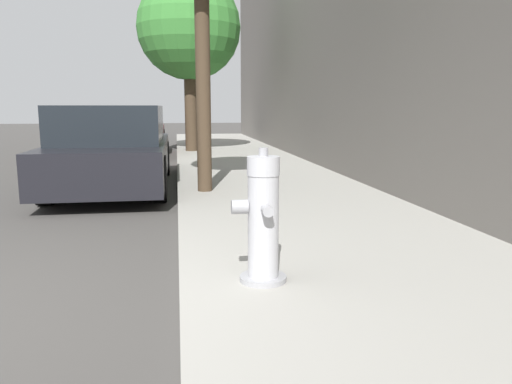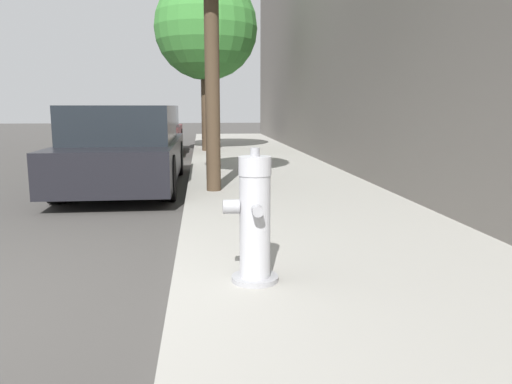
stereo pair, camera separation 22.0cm
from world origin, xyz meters
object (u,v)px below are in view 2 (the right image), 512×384
object	(u,v)px
fire_hydrant	(254,221)
parked_car_mid	(148,131)
parked_car_near	(126,148)
street_tree_far	(206,29)

from	to	relation	value
fire_hydrant	parked_car_mid	size ratio (longest dim) A/B	0.23
fire_hydrant	parked_car_mid	world-z (taller)	parked_car_mid
parked_car_near	parked_car_mid	bearing A→B (deg)	92.62
street_tree_far	parked_car_near	bearing A→B (deg)	-104.19
parked_car_near	parked_car_mid	size ratio (longest dim) A/B	1.14
fire_hydrant	parked_car_mid	distance (m)	11.51
parked_car_mid	parked_car_near	bearing A→B (deg)	-87.38
fire_hydrant	street_tree_far	world-z (taller)	street_tree_far
street_tree_far	parked_car_mid	bearing A→B (deg)	162.90
parked_car_mid	street_tree_far	size ratio (longest dim) A/B	0.85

